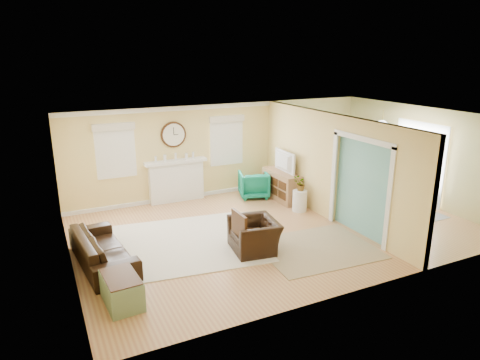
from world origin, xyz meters
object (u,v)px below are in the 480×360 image
Objects in this scene: eames_chair at (254,235)px; dining_table at (375,195)px; sofa at (103,249)px; green_chair at (254,184)px; credenza at (282,185)px.

eames_chair is 0.55× the size of dining_table.
eames_chair reaches higher than sofa.
green_chair is 0.80m from credenza.
green_chair is (4.51, 2.35, 0.05)m from sofa.
green_chair is at bearing 139.22° from credenza.
green_chair is 0.57× the size of credenza.
eames_chair is 3.46m from green_chair.
eames_chair reaches higher than dining_table.
credenza reaches higher than sofa.
green_chair is at bearing -68.26° from sofa.
eames_chair is at bearing -130.66° from credenza.
credenza is at bearing 147.15° from eames_chair.
credenza reaches higher than dining_table.
green_chair is 3.32m from dining_table.
green_chair reaches higher than dining_table.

